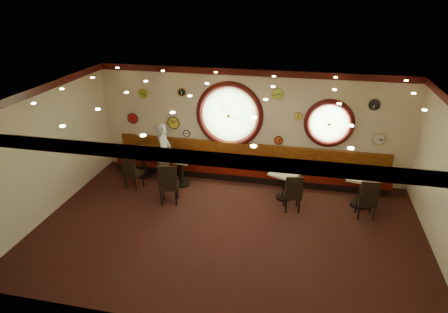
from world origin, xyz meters
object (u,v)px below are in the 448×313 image
table_a (143,161)px  condiment_a_salt (142,149)px  chair_d (368,197)px  waiter (164,152)px  condiment_c_bottle (290,168)px  table_b (181,167)px  chair_b (168,182)px  condiment_d_salt (359,174)px  condiment_a_bottle (145,148)px  condiment_c_salt (285,169)px  condiment_b_pepper (179,154)px  table_c (285,182)px  condiment_d_bottle (367,171)px  condiment_b_salt (179,154)px  condiment_d_pepper (363,174)px  condiment_c_pepper (286,171)px  condiment_b_bottle (186,152)px  chair_c (293,191)px  condiment_a_pepper (143,150)px  table_d (362,187)px  chair_a (131,169)px

table_a → condiment_a_salt: bearing=148.2°
chair_d → waiter: bearing=164.3°
chair_d → condiment_c_bottle: 2.07m
table_b → chair_b: bearing=-88.2°
condiment_a_salt → condiment_d_salt: condiment_d_salt is taller
table_b → condiment_a_bottle: size_ratio=5.32×
table_a → condiment_c_salt: bearing=-4.9°
condiment_b_pepper → table_b: bearing=-9.7°
condiment_b_pepper → condiment_c_bottle: 3.08m
table_c → condiment_d_bottle: condiment_d_bottle is taller
condiment_b_salt → condiment_c_salt: bearing=-2.4°
condiment_c_salt → condiment_d_pepper: condiment_d_pepper is taller
chair_b → waiter: size_ratio=0.41×
condiment_c_pepper → condiment_d_bottle: condiment_d_bottle is taller
condiment_b_bottle → chair_c: bearing=-17.7°
condiment_a_pepper → condiment_d_pepper: condiment_d_pepper is taller
table_a → chair_d: (6.24, -1.09, 0.10)m
condiment_a_pepper → condiment_c_bottle: 4.29m
table_d → condiment_d_salt: (-0.12, 0.01, 0.36)m
chair_a → condiment_c_bottle: 4.34m
chair_d → condiment_d_salt: 0.74m
table_a → condiment_d_bottle: size_ratio=5.50×
condiment_b_salt → waiter: size_ratio=0.05×
chair_d → condiment_d_pepper: size_ratio=6.40×
chair_a → condiment_c_bottle: bearing=19.2°
chair_a → condiment_a_pepper: bearing=101.2°
chair_a → chair_c: chair_a is taller
condiment_b_pepper → table_a: bearing=167.4°
condiment_d_salt → condiment_c_salt: bearing=177.7°
condiment_b_bottle → condiment_c_bottle: condiment_b_bottle is taller
condiment_c_pepper → condiment_c_bottle: bearing=58.5°
waiter → condiment_d_bottle: bearing=-96.5°
table_a → condiment_a_bottle: condiment_a_bottle is taller
table_c → waiter: size_ratio=0.54×
table_d → condiment_b_salt: bearing=177.6°
table_c → condiment_d_salt: 1.88m
chair_a → table_d: bearing=16.9°
condiment_a_salt → condiment_a_bottle: bearing=20.6°
condiment_c_salt → condiment_d_bottle: (2.06, 0.04, 0.12)m
table_d → condiment_b_bottle: condiment_b_bottle is taller
chair_c → condiment_c_pepper: chair_c is taller
table_a → chair_d: size_ratio=1.40×
chair_b → condiment_a_pepper: bearing=119.3°
chair_d → condiment_c_salt: bearing=155.5°
table_a → condiment_d_salt: bearing=-4.1°
condiment_b_bottle → table_c: bearing=-6.6°
condiment_a_bottle → condiment_c_bottle: condiment_a_bottle is taller
table_d → table_a: bearing=175.9°
table_a → condiment_d_pepper: (6.16, -0.47, 0.40)m
chair_c → condiment_d_bottle: condiment_d_bottle is taller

